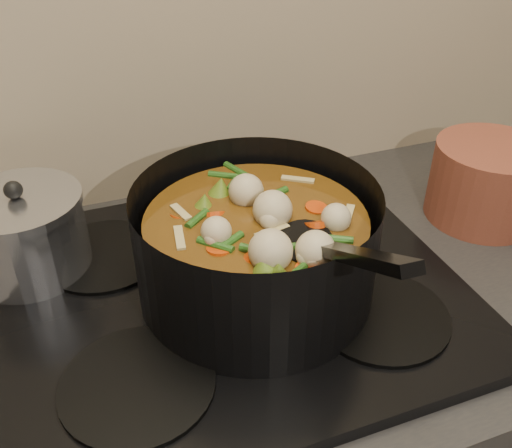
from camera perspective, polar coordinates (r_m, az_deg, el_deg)
name	(u,v)px	position (r m, az deg, el deg)	size (l,w,h in m)	color
stovetop	(233,289)	(0.81, -2.27, -6.55)	(0.62, 0.54, 0.03)	black
stockpot	(256,248)	(0.75, 0.04, -2.37)	(0.38, 0.46, 0.23)	black
saucepan	(25,233)	(0.87, -22.08, -0.85)	(0.17, 0.17, 0.14)	silver
terracotta_crock	(487,182)	(1.03, 22.08, 3.93)	(0.19, 0.19, 0.13)	brown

